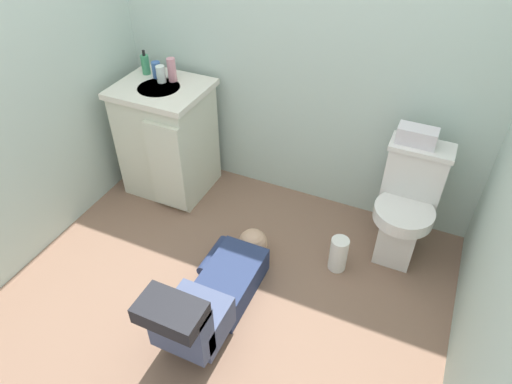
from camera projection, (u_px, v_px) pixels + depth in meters
ground_plane at (228, 291)px, 2.75m from camera, size 2.99×3.09×0.04m
wall_back at (303, 30)px, 2.74m from camera, size 2.65×0.08×2.40m
wall_left at (0, 61)px, 2.39m from camera, size 0.08×2.09×2.40m
toilet at (406, 205)px, 2.77m from camera, size 0.36×0.46×0.75m
vanity_cabinet at (168, 138)px, 3.25m from camera, size 0.60×0.53×0.82m
faucet at (171, 71)px, 3.07m from camera, size 0.02×0.02×0.10m
person_plumber at (213, 294)px, 2.49m from camera, size 0.39×1.06×0.52m
tissue_box at (417, 136)px, 2.57m from camera, size 0.22×0.11×0.10m
soap_dispenser at (145, 64)px, 3.10m from camera, size 0.06×0.06×0.17m
bottle_blue at (156, 70)px, 3.07m from camera, size 0.06×0.06×0.11m
bottle_white at (161, 74)px, 3.01m from camera, size 0.06×0.06×0.11m
bottle_pink at (172, 70)px, 3.01m from camera, size 0.06×0.06×0.16m
paper_towel_roll at (338, 254)px, 2.80m from camera, size 0.11×0.11×0.24m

